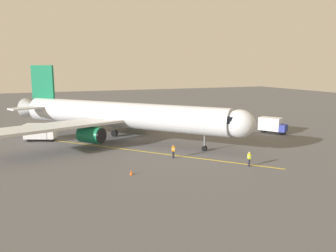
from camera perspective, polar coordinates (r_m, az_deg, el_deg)
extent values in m
plane|color=#565659|center=(53.50, -5.98, -2.28)|extent=(220.00, 220.00, 0.00)
cube|color=yellow|center=(46.84, -5.99, -4.04)|extent=(26.58, 30.21, 0.01)
cylinder|color=silver|center=(51.74, -7.99, 1.87)|extent=(25.29, 28.05, 3.80)
ellipsoid|color=silver|center=(44.31, 11.94, 0.40)|extent=(5.35, 5.39, 3.61)
cone|color=silver|center=(63.89, -21.92, 2.78)|extent=(4.55, 4.51, 3.42)
cube|color=black|center=(44.58, 10.22, 1.23)|extent=(3.48, 3.33, 0.90)
cube|color=silver|center=(60.91, -6.41, 2.55)|extent=(12.31, 17.57, 0.36)
cylinder|color=#146B47|center=(57.41, -5.54, 0.60)|extent=(3.97, 4.07, 2.30)
cylinder|color=black|center=(56.53, -4.03, 0.47)|extent=(1.71, 1.54, 2.10)
cube|color=silver|center=(47.57, -17.46, 0.07)|extent=(17.81, 10.54, 0.36)
cylinder|color=#146B47|center=(48.08, -12.78, -1.44)|extent=(3.97, 4.07, 2.30)
cylinder|color=black|center=(47.02, -11.11, -1.63)|extent=(1.71, 1.54, 2.10)
cube|color=#146B47|center=(61.38, -20.25, 6.18)|extent=(3.44, 3.84, 7.20)
cube|color=silver|center=(63.67, -17.82, 3.54)|extent=(5.33, 6.73, 0.24)
cube|color=silver|center=(59.25, -22.09, 2.84)|extent=(6.83, 4.73, 0.24)
cylinder|color=slate|center=(46.09, 6.16, -2.07)|extent=(0.24, 0.24, 2.77)
cylinder|color=black|center=(46.39, 6.13, -3.74)|extent=(0.80, 0.82, 0.70)
cylinder|color=slate|center=(55.87, -9.01, 0.20)|extent=(0.24, 0.24, 2.77)
cylinder|color=black|center=(56.12, -8.97, -1.20)|extent=(1.06, 1.12, 1.10)
cylinder|color=slate|center=(51.77, -12.30, -0.68)|extent=(0.24, 0.24, 2.77)
cylinder|color=black|center=(52.04, -12.24, -2.18)|extent=(1.06, 1.12, 1.10)
cylinder|color=#23232D|center=(40.19, 13.43, -5.99)|extent=(0.26, 0.26, 0.88)
cube|color=#D8EA19|center=(39.99, 13.47, -4.97)|extent=(0.27, 0.40, 0.60)
cube|color=silver|center=(39.99, 13.47, -4.97)|extent=(0.28, 0.42, 0.10)
sphere|color=beige|center=(39.89, 13.50, -4.39)|extent=(0.22, 0.22, 0.22)
cylinder|color=#23232D|center=(42.54, 0.89, -4.82)|extent=(0.26, 0.26, 0.88)
cube|color=orange|center=(42.35, 0.89, -3.86)|extent=(0.45, 0.40, 0.60)
cube|color=silver|center=(42.35, 0.89, -3.86)|extent=(0.47, 0.42, 0.10)
sphere|color=#9E7051|center=(42.25, 0.89, -3.30)|extent=(0.22, 0.22, 0.22)
cube|color=#2D3899|center=(60.67, 18.48, -0.31)|extent=(2.50, 2.44, 1.20)
cube|color=black|center=(60.43, 19.12, -0.19)|extent=(1.54, 1.02, 0.70)
cube|color=silver|center=(61.19, 16.77, 0.34)|extent=(3.57, 4.12, 2.20)
cylinder|color=black|center=(61.31, 18.86, -0.79)|extent=(0.65, 0.85, 0.84)
cylinder|color=black|center=(60.09, 18.48, -0.98)|extent=(0.65, 0.85, 0.84)
cylinder|color=black|center=(62.31, 16.06, -0.48)|extent=(0.65, 0.85, 0.84)
cylinder|color=black|center=(61.11, 15.63, -0.66)|extent=(0.65, 0.85, 0.84)
cube|color=#2D3899|center=(65.21, 3.89, 0.55)|extent=(2.07, 2.62, 0.70)
cube|color=black|center=(65.33, 3.72, 1.10)|extent=(1.30, 1.17, 0.50)
cylinder|color=black|center=(65.13, 4.78, 0.21)|extent=(0.40, 0.65, 0.60)
cylinder|color=black|center=(64.25, 3.94, 0.09)|extent=(0.40, 0.65, 0.60)
cylinder|color=black|center=(66.28, 3.83, 0.39)|extent=(0.40, 0.65, 0.60)
cylinder|color=black|center=(65.43, 2.99, 0.28)|extent=(0.40, 0.65, 0.60)
cube|color=white|center=(55.19, -19.21, -1.33)|extent=(2.32, 2.42, 1.20)
cube|color=black|center=(54.92, -18.54, -1.13)|extent=(0.83, 1.62, 0.70)
cube|color=silver|center=(55.80, -21.12, -0.80)|extent=(4.10, 3.27, 2.20)
cylinder|color=black|center=(55.82, -18.71, -1.81)|extent=(0.87, 0.57, 0.84)
cylinder|color=black|center=(54.62, -19.16, -2.08)|extent=(0.87, 0.57, 0.84)
cylinder|color=black|center=(56.97, -21.74, -1.76)|extent=(0.87, 0.57, 0.84)
cylinder|color=black|center=(55.80, -22.25, -2.03)|extent=(0.87, 0.57, 0.84)
cone|color=#F2590F|center=(59.90, 7.92, -0.73)|extent=(0.32, 0.32, 0.55)
cone|color=#F2590F|center=(36.38, -6.19, -7.73)|extent=(0.32, 0.32, 0.55)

